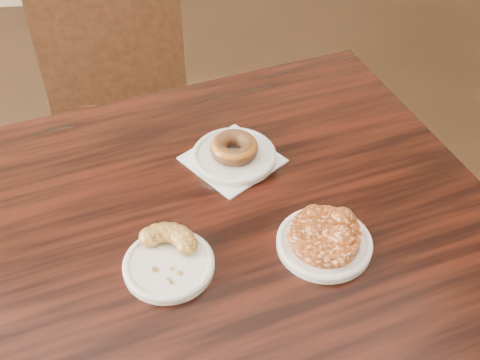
{
  "coord_description": "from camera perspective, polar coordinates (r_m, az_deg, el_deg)",
  "views": [
    {
      "loc": [
        0.22,
        -0.53,
        1.53
      ],
      "look_at": [
        0.28,
        0.23,
        0.8
      ],
      "focal_mm": 45.0,
      "sensor_mm": 36.0,
      "label": 1
    }
  ],
  "objects": [
    {
      "name": "cruller_fragment",
      "position": [
        0.97,
        -6.87,
        -7.19
      ],
      "size": [
        0.12,
        0.12,
        0.03
      ],
      "primitive_type": null,
      "color": "brown",
      "rests_on": "plate_cruller"
    },
    {
      "name": "cafe_table",
      "position": [
        1.35,
        0.66,
        -15.22
      ],
      "size": [
        1.11,
        1.11,
        0.75
      ],
      "primitive_type": "cube",
      "rotation": [
        0.0,
        0.0,
        0.29
      ],
      "color": "black",
      "rests_on": "floor"
    },
    {
      "name": "glazed_donut",
      "position": [
        1.15,
        -0.58,
        3.1
      ],
      "size": [
        0.09,
        0.09,
        0.03
      ],
      "primitive_type": "torus",
      "color": "#944C15",
      "rests_on": "plate_donut"
    },
    {
      "name": "apple_fritter",
      "position": [
        1.0,
        8.12,
        -5.05
      ],
      "size": [
        0.16,
        0.16,
        0.04
      ],
      "primitive_type": null,
      "color": "#411E07",
      "rests_on": "plate_fritter"
    },
    {
      "name": "chair_far",
      "position": [
        1.99,
        -11.01,
        9.98
      ],
      "size": [
        0.45,
        0.45,
        0.9
      ],
      "primitive_type": null,
      "rotation": [
        0.0,
        0.0,
        3.15
      ],
      "color": "black",
      "rests_on": "floor"
    },
    {
      "name": "plate_cruller",
      "position": [
        0.99,
        -6.76,
        -8.03
      ],
      "size": [
        0.15,
        0.15,
        0.01
      ],
      "primitive_type": "cylinder",
      "color": "white",
      "rests_on": "cafe_table"
    },
    {
      "name": "plate_donut",
      "position": [
        1.16,
        -0.57,
        2.26
      ],
      "size": [
        0.16,
        0.16,
        0.01
      ],
      "primitive_type": "cylinder",
      "color": "silver",
      "rests_on": "napkin"
    },
    {
      "name": "plate_fritter",
      "position": [
        1.02,
        7.98,
        -5.99
      ],
      "size": [
        0.16,
        0.16,
        0.01
      ],
      "primitive_type": "cylinder",
      "color": "white",
      "rests_on": "cafe_table"
    },
    {
      "name": "napkin",
      "position": [
        1.17,
        -0.71,
        1.95
      ],
      "size": [
        0.22,
        0.22,
        0.0
      ],
      "primitive_type": "cube",
      "rotation": [
        0.0,
        0.0,
        0.66
      ],
      "color": "white",
      "rests_on": "cafe_table"
    }
  ]
}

